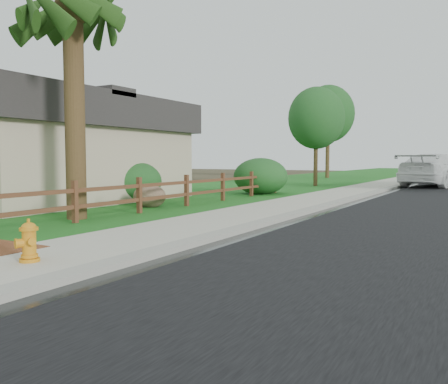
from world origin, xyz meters
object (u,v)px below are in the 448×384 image
Objects in this scene: ranch_fence at (165,191)px; white_suv at (437,170)px; fire_hydrant at (29,242)px; palm_tree at (72,7)px.

white_suv is (5.86, 18.37, 0.35)m from ranch_fence.
ranch_fence reaches higher than fire_hydrant.
ranch_fence is at bearing 86.35° from white_suv.
palm_tree is at bearing -103.57° from ranch_fence.
fire_hydrant is 25.73m from white_suv.
palm_tree reaches higher than ranch_fence.
palm_tree is (-0.70, -2.90, 4.91)m from ranch_fence.
ranch_fence is 2.60× the size of white_suv.
palm_tree is 7.59m from fire_hydrant.
ranch_fence is 5.74m from palm_tree.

